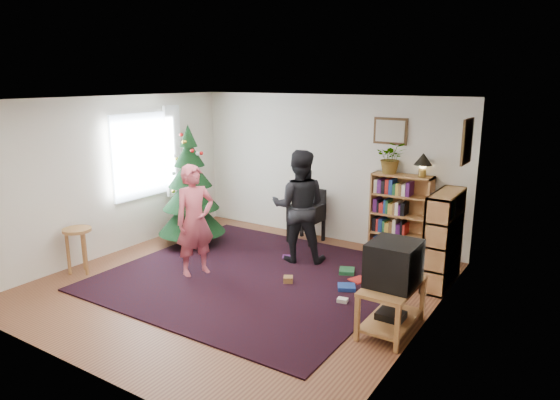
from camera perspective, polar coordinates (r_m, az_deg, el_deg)
The scene contains 23 objects.
floor at distance 7.01m, azimuth -4.65°, elevation -9.49°, with size 5.00×5.00×0.00m, color brown.
ceiling at distance 6.45m, azimuth -5.09°, elevation 11.39°, with size 5.00×5.00×0.00m, color white.
wall_back at distance 8.69m, azimuth 5.20°, elevation 3.69°, with size 5.00×0.02×2.50m, color silver.
wall_front at distance 4.95m, azimuth -22.76°, elevation -5.11°, with size 5.00×0.02×2.50m, color silver.
wall_left at distance 8.35m, azimuth -18.65°, elevation 2.60°, with size 0.02×5.00×2.50m, color silver.
wall_right at distance 5.51m, azimuth 16.31°, elevation -2.71°, with size 0.02×5.00×2.50m, color silver.
rug at distance 7.23m, azimuth -3.20°, elevation -8.64°, with size 3.80×3.60×0.02m, color black.
window_pane at distance 8.66m, azimuth -15.58°, elevation 4.89°, with size 0.04×1.20×1.40m, color silver.
curtain at distance 9.11m, azimuth -12.14°, elevation 5.50°, with size 0.06×0.35×1.60m, color white.
picture_back at distance 8.11m, azimuth 12.51°, elevation 7.70°, with size 0.55×0.03×0.42m.
picture_right at distance 7.05m, azimuth 20.60°, elevation 6.29°, with size 0.03×0.50×0.60m.
christmas_tree at distance 8.47m, azimuth -10.16°, elevation 0.48°, with size 1.12×1.12×2.04m.
bookshelf_back at distance 8.13m, azimuth 13.61°, elevation -1.59°, with size 0.95×0.30×1.30m.
bookshelf_right at distance 7.08m, azimuth 18.18°, elevation -4.16°, with size 0.30×0.95×1.30m.
tv_stand at distance 5.80m, azimuth 12.63°, elevation -11.41°, with size 0.51×0.91×0.55m.
crt_tv at distance 5.62m, azimuth 12.85°, elevation -7.07°, with size 0.52×0.56×0.49m.
armchair at distance 8.63m, azimuth 3.33°, elevation -1.53°, with size 0.51×0.51×0.91m.
stool at distance 7.75m, azimuth -22.12°, elevation -4.10°, with size 0.40×0.40×0.67m.
person_standing at distance 7.14m, azimuth -9.69°, elevation -2.35°, with size 0.58×0.38×1.60m, color #BE4C57.
person_by_chair at distance 7.57m, azimuth 2.18°, elevation -0.75°, with size 0.84×0.66×1.73m, color black.
potted_plant at distance 8.01m, azimuth 12.61°, elevation 4.74°, with size 0.45×0.39×0.50m, color gray.
table_lamp at distance 7.86m, azimuth 16.03°, elevation 4.33°, with size 0.27×0.27×0.36m.
floor_clutter at distance 7.07m, azimuth 6.14°, elevation -8.96°, with size 1.75×1.20×0.08m.
Camera 1 is at (3.93, -5.11, 2.76)m, focal length 32.00 mm.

